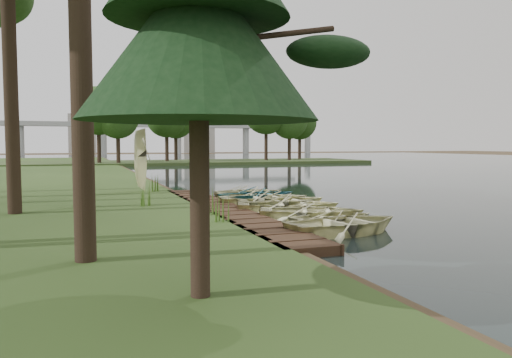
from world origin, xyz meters
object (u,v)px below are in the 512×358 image
object	(u,v)px
rowboat_1	(334,216)
stored_rowboat	(143,185)
boardwalk	(223,211)
rowboat_2	(312,210)
rowboat_0	(346,221)

from	to	relation	value
rowboat_1	stored_rowboat	size ratio (longest dim) A/B	0.95
boardwalk	stored_rowboat	bearing A→B (deg)	104.48
boardwalk	stored_rowboat	xyz separation A→B (m)	(-2.05, 7.95, 0.49)
rowboat_2	stored_rowboat	size ratio (longest dim) A/B	1.14
stored_rowboat	boardwalk	bearing A→B (deg)	-168.51
boardwalk	stored_rowboat	distance (m)	8.22
rowboat_1	stored_rowboat	distance (m)	12.78
rowboat_1	rowboat_2	bearing A→B (deg)	3.41
rowboat_0	rowboat_2	distance (m)	2.74
rowboat_0	rowboat_2	world-z (taller)	rowboat_0
rowboat_2	stored_rowboat	world-z (taller)	stored_rowboat
rowboat_1	rowboat_2	world-z (taller)	rowboat_2
boardwalk	rowboat_2	world-z (taller)	rowboat_2
rowboat_1	boardwalk	bearing A→B (deg)	27.91
rowboat_1	stored_rowboat	bearing A→B (deg)	14.42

